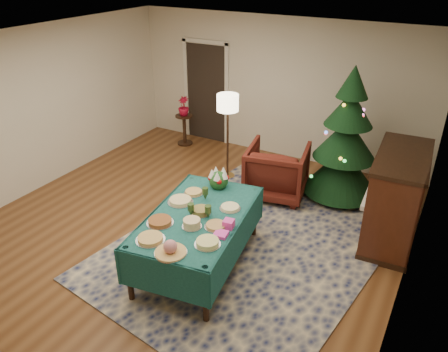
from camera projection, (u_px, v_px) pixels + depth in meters
The scene contains 26 objects.
room_shell at pixel (171, 155), 5.71m from camera, with size 7.00×7.00×7.00m.
doorway at pixel (206, 90), 9.21m from camera, with size 1.08×0.04×2.16m.
rug at pixel (250, 246), 6.18m from camera, with size 3.20×4.20×0.02m, color #131C47.
buffet_table at pixel (198, 225), 5.55m from camera, with size 1.45×2.14×0.77m.
platter_0 at pixel (150, 239), 4.99m from camera, with size 0.34×0.34×0.05m.
platter_1 at pixel (170, 249), 4.76m from camera, with size 0.36×0.36×0.17m.
platter_2 at pixel (207, 243), 4.91m from camera, with size 0.30×0.30×0.06m.
platter_3 at pixel (160, 222), 5.31m from camera, with size 0.33×0.33×0.05m.
platter_4 at pixel (192, 223), 5.22m from camera, with size 0.24×0.24×0.11m.
platter_5 at pixel (216, 226), 5.23m from camera, with size 0.28×0.28×0.04m.
platter_6 at pixel (180, 201), 5.74m from camera, with size 0.34×0.34×0.05m.
platter_7 at pixel (201, 211), 5.50m from camera, with size 0.26×0.26×0.07m.
platter_8 at pixel (230, 208), 5.60m from camera, with size 0.27×0.27×0.04m.
platter_9 at pixel (194, 192), 5.96m from camera, with size 0.27×0.27×0.04m.
goblet_0 at pixel (205, 193), 5.77m from camera, with size 0.08×0.08×0.18m.
goblet_1 at pixel (208, 212), 5.37m from camera, with size 0.08×0.08×0.18m.
goblet_2 at pixel (191, 210), 5.41m from camera, with size 0.08×0.08×0.18m.
napkin_stack at pixel (221, 234), 5.08m from camera, with size 0.15×0.15×0.04m, color #EF42C1.
gift_box at pixel (229, 224), 5.21m from camera, with size 0.12×0.12×0.10m, color #F644B5.
centerpiece at pixel (219, 179), 6.06m from camera, with size 0.28×0.28×0.32m.
armchair at pixel (277, 169), 7.27m from camera, with size 0.96×0.90×0.99m, color #501811.
floor_lamp at pixel (228, 108), 7.48m from camera, with size 0.38×0.38×1.56m.
side_table at pixel (185, 130), 9.30m from camera, with size 0.36×0.36×0.65m.
potted_plant at pixel (184, 110), 9.10m from camera, with size 0.22×0.40×0.22m, color #A20B26.
christmas_tree at pixel (345, 141), 7.00m from camera, with size 1.32×1.32×2.23m.
piano at pixel (395, 199), 6.09m from camera, with size 0.81×1.57×1.32m.
Camera 1 is at (3.16, -4.18, 3.74)m, focal length 35.00 mm.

